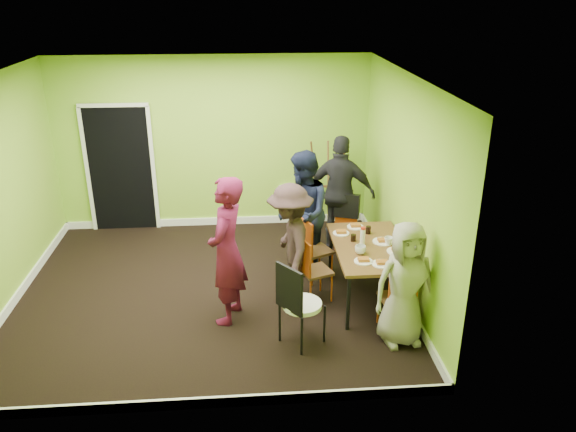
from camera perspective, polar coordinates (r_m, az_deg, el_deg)
name	(u,v)px	position (r m, az deg, el deg)	size (l,w,h in m)	color
ground	(212,291)	(7.61, -7.77, -7.53)	(5.00, 5.00, 0.00)	black
room_walls	(206,221)	(7.21, -8.35, -0.55)	(5.04, 4.54, 2.82)	#89C031
dining_table	(370,250)	(7.13, 8.36, -3.40)	(0.90, 1.50, 0.75)	black
chair_left_far	(312,246)	(7.59, 2.42, -3.05)	(0.49, 0.49, 0.90)	#C44C12
chair_left_near	(311,266)	(7.11, 2.36, -5.13)	(0.46, 0.46, 0.86)	#C44C12
chair_back_end	(346,212)	(8.39, 5.93, 0.38)	(0.49, 0.53, 0.90)	#C44C12
chair_front_end	(399,296)	(6.59, 11.24, -7.93)	(0.40, 0.40, 0.88)	#C44C12
chair_bentwood	(298,301)	(6.23, 0.98, -8.60)	(0.56, 0.55, 1.02)	black
easel	(327,184)	(9.22, 3.97, 3.22)	(0.60, 0.57, 1.50)	brown
plate_near_left	(341,233)	(7.39, 5.42, -1.75)	(0.22, 0.22, 0.01)	white
plate_near_right	(363,261)	(6.70, 7.67, -4.58)	(0.22, 0.22, 0.01)	white
plate_far_back	(355,227)	(7.61, 6.86, -1.09)	(0.23, 0.23, 0.01)	white
plate_far_front	(382,264)	(6.67, 9.52, -4.83)	(0.24, 0.24, 0.01)	white
plate_wall_back	(383,242)	(7.23, 9.62, -2.58)	(0.26, 0.26, 0.01)	white
plate_wall_front	(397,251)	(7.00, 11.03, -3.55)	(0.25, 0.25, 0.01)	white
thermos	(363,237)	(7.07, 7.59, -2.14)	(0.06, 0.06, 0.21)	white
blue_bottle	(399,251)	(6.81, 11.18, -3.52)	(0.07, 0.07, 0.19)	#1646A9
orange_bottle	(362,235)	(7.29, 7.50, -1.94)	(0.04, 0.04, 0.08)	#C44C12
glass_mid	(353,238)	(7.19, 6.65, -2.21)	(0.07, 0.07, 0.09)	black
glass_back	(368,230)	(7.42, 8.15, -1.42)	(0.07, 0.07, 0.10)	black
glass_front	(393,259)	(6.72, 10.64, -4.30)	(0.06, 0.06, 0.09)	black
cup_a	(360,250)	(6.86, 7.37, -3.41)	(0.13, 0.13, 0.11)	white
cup_b	(389,241)	(7.15, 10.18, -2.51)	(0.11, 0.11, 0.10)	white
person_standing	(227,251)	(6.58, -6.23, -3.55)	(0.66, 0.43, 1.81)	#560E2E
person_left_far	(303,213)	(7.71, 1.52, 0.29)	(0.84, 0.66, 1.74)	black
person_left_near	(290,244)	(7.02, 0.23, -2.82)	(1.01, 0.58, 1.56)	#2F1F20
person_back_end	(341,193)	(8.46, 5.38, 2.34)	(1.03, 0.43, 1.75)	black
person_front_end	(405,284)	(6.34, 11.79, -6.80)	(0.71, 0.46, 1.46)	gray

